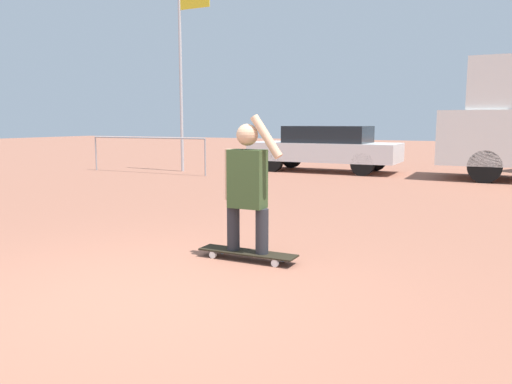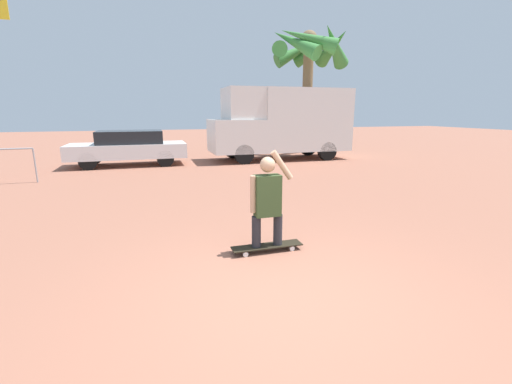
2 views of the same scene
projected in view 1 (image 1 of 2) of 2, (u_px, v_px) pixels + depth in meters
name	position (u px, v px, depth m)	size (l,w,h in m)	color
ground_plane	(150.00, 297.00, 4.31)	(80.00, 80.00, 0.00)	#935B47
skateboard	(248.00, 253.00, 5.46)	(1.12, 0.25, 0.10)	black
person_skateboarder	(247.00, 182.00, 5.35)	(0.68, 0.23, 1.49)	#28282D
parked_car_white	(325.00, 147.00, 15.31)	(4.51, 1.76, 1.39)	black
flagpole	(183.00, 62.00, 14.97)	(1.11, 0.12, 5.64)	#B7B7BC
plaza_railing_segment	(147.00, 143.00, 14.80)	(4.09, 0.05, 1.08)	#99999E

